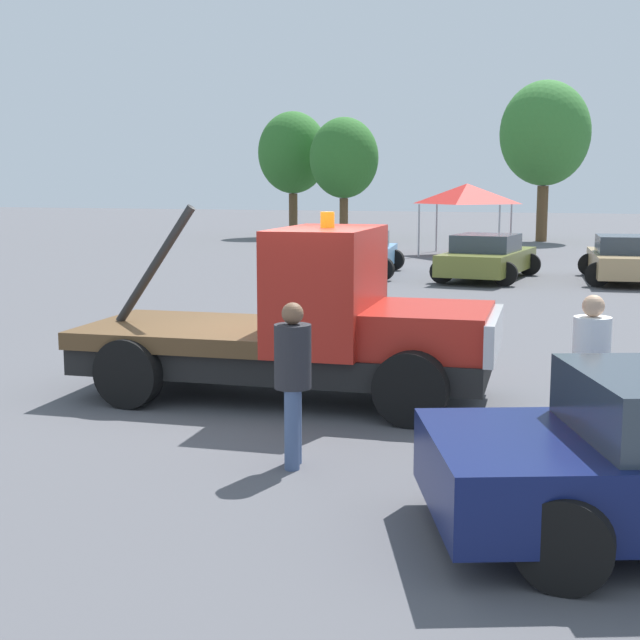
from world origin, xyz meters
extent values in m
plane|color=#545459|center=(0.00, 0.00, 0.00)|extent=(160.00, 160.00, 0.00)
cube|color=black|center=(0.00, 0.00, 0.53)|extent=(5.46, 2.47, 0.35)
cube|color=#B22319|center=(1.90, 0.19, 0.98)|extent=(1.66, 1.99, 0.55)
cube|color=silver|center=(2.68, 0.26, 0.95)|extent=(0.31, 1.97, 0.50)
cube|color=#B22319|center=(0.58, 0.06, 1.47)|extent=(1.37, 2.29, 1.53)
cube|color=brown|center=(-1.32, -0.13, 0.81)|extent=(2.85, 2.43, 0.22)
cylinder|color=black|center=(-1.79, -0.18, 1.70)|extent=(1.19, 0.24, 1.63)
cylinder|color=orange|center=(0.58, 0.06, 2.33)|extent=(0.18, 0.18, 0.20)
cylinder|color=black|center=(1.72, 1.21, 0.44)|extent=(0.88, 0.26, 0.88)
cylinder|color=black|center=(1.92, -0.85, 0.44)|extent=(0.88, 0.26, 0.88)
cylinder|color=black|center=(-1.81, 0.86, 0.44)|extent=(0.88, 0.26, 0.88)
cylinder|color=black|center=(-1.61, -1.20, 0.44)|extent=(0.88, 0.26, 0.88)
cylinder|color=black|center=(3.28, -2.96, 0.34)|extent=(0.68, 0.22, 0.68)
cylinder|color=black|center=(3.95, -4.60, 0.34)|extent=(0.68, 0.22, 0.68)
cylinder|color=#847051|center=(3.86, -1.35, 0.41)|extent=(0.15, 0.15, 0.82)
cylinder|color=#847051|center=(3.98, -1.52, 0.41)|extent=(0.15, 0.15, 0.82)
cylinder|color=white|center=(3.92, -1.44, 1.14)|extent=(0.37, 0.37, 0.65)
sphere|color=tan|center=(3.92, -1.44, 1.58)|extent=(0.22, 0.22, 0.22)
cylinder|color=#475B84|center=(1.22, -2.78, 0.40)|extent=(0.15, 0.15, 0.80)
cylinder|color=#475B84|center=(1.17, -2.58, 0.40)|extent=(0.15, 0.15, 0.80)
cylinder|color=#28282D|center=(1.20, -2.68, 1.11)|extent=(0.36, 0.36, 0.63)
sphere|color=brown|center=(1.20, -2.68, 1.53)|extent=(0.22, 0.22, 0.22)
cube|color=#669ED1|center=(-3.86, 15.65, 0.54)|extent=(2.56, 4.96, 0.60)
cube|color=#333D47|center=(-3.83, 15.42, 1.09)|extent=(1.89, 2.22, 0.50)
cylinder|color=black|center=(-4.97, 17.10, 0.34)|extent=(0.68, 0.22, 0.68)
cylinder|color=black|center=(-3.29, 17.38, 0.34)|extent=(0.68, 0.22, 0.68)
cylinder|color=black|center=(-4.44, 13.93, 0.34)|extent=(0.68, 0.22, 0.68)
cylinder|color=black|center=(-2.76, 14.21, 0.34)|extent=(0.68, 0.22, 0.68)
cube|color=olive|center=(0.04, 15.68, 0.54)|extent=(2.27, 4.90, 0.60)
cube|color=#333D47|center=(0.02, 15.44, 1.09)|extent=(1.82, 2.13, 0.50)
cylinder|color=black|center=(-0.73, 17.37, 0.34)|extent=(0.68, 0.22, 0.68)
cylinder|color=black|center=(1.06, 17.22, 0.34)|extent=(0.68, 0.22, 0.68)
cylinder|color=black|center=(-0.99, 14.14, 0.34)|extent=(0.68, 0.22, 0.68)
cylinder|color=black|center=(0.80, 13.99, 0.34)|extent=(0.68, 0.22, 0.68)
cube|color=tan|center=(3.85, 16.40, 0.54)|extent=(2.40, 4.86, 0.60)
cube|color=#333D47|center=(3.88, 16.16, 1.09)|extent=(1.84, 2.15, 0.50)
cylinder|color=black|center=(2.79, 17.86, 0.34)|extent=(0.68, 0.22, 0.68)
cylinder|color=black|center=(3.19, 14.71, 0.34)|extent=(0.68, 0.22, 0.68)
cylinder|color=#9E9EA3|center=(-3.85, 23.00, 1.01)|extent=(0.07, 0.07, 2.02)
cylinder|color=#9E9EA3|center=(-0.77, 23.00, 1.01)|extent=(0.07, 0.07, 2.02)
cylinder|color=#9E9EA3|center=(-3.85, 26.08, 1.01)|extent=(0.07, 0.07, 2.02)
cylinder|color=#9E9EA3|center=(-0.77, 26.08, 1.01)|extent=(0.07, 0.07, 2.02)
pyramid|color=red|center=(-2.31, 24.54, 2.42)|extent=(3.07, 3.07, 0.79)
cylinder|color=brown|center=(-13.34, 33.73, 1.15)|extent=(0.46, 0.46, 2.30)
ellipsoid|color=#2D6B28|center=(-13.34, 33.73, 4.43)|extent=(3.68, 3.68, 4.27)
cylinder|color=brown|center=(-9.65, 31.22, 1.05)|extent=(0.42, 0.42, 2.10)
ellipsoid|color=#2D6B28|center=(-9.65, 31.22, 4.06)|extent=(3.37, 3.37, 3.91)
cylinder|color=brown|center=(-0.45, 34.35, 1.35)|extent=(0.54, 0.54, 2.71)
ellipsoid|color=#387A33|center=(-0.45, 34.35, 5.22)|extent=(4.33, 4.33, 5.03)
cube|color=black|center=(-1.28, 3.68, 0.02)|extent=(0.40, 0.40, 0.04)
cone|color=orange|center=(-1.28, 3.68, 0.28)|extent=(0.36, 0.36, 0.55)
camera|label=1|loc=(4.37, -10.60, 2.77)|focal=50.00mm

